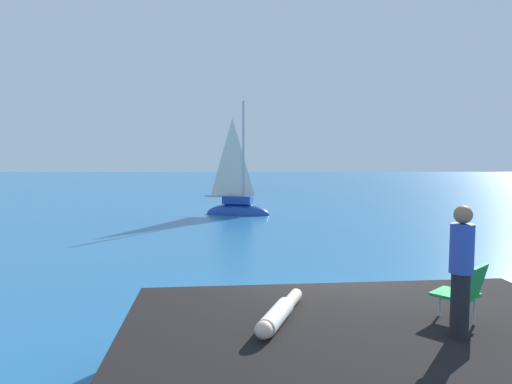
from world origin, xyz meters
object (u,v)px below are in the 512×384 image
Objects in this scene: person_standing at (462,268)px; beach_chair at (465,290)px; sailboat_near at (238,208)px; person_sunbather at (280,313)px.

person_standing reaches higher than beach_chair.
person_standing is 0.72m from beach_chair.
person_standing is 2.03× the size of beach_chair.
person_standing is at bearing -67.65° from sailboat_near.
person_standing is (2.17, -0.52, 0.75)m from person_sunbather.
person_standing is at bearing 106.87° from beach_chair.
sailboat_near is 4.22× the size of person_standing.
sailboat_near is at bearing -78.62° from person_standing.
sailboat_near is at bearing -32.94° from beach_chair.
person_standing is (3.51, -19.78, 1.58)m from sailboat_near.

